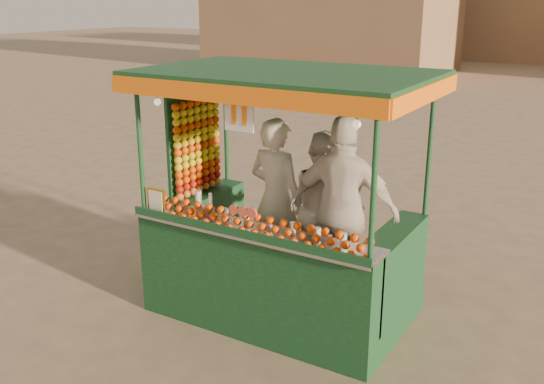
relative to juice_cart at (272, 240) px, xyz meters
The scene contains 5 objects.
ground 0.87m from the juice_cart, 102.43° to the left, with size 90.00×90.00×0.00m, color #6E5C4E.
juice_cart is the anchor object (origin of this frame).
vendor_left 0.46m from the juice_cart, 113.97° to the left, with size 0.65×0.46×1.69m.
vendor_middle 0.62m from the juice_cart, 47.54° to the left, with size 0.96×0.98×1.59m.
vendor_right 0.81m from the juice_cart, 11.84° to the left, with size 1.11×0.59×1.81m.
Camera 1 is at (2.95, -5.17, 3.12)m, focal length 40.26 mm.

